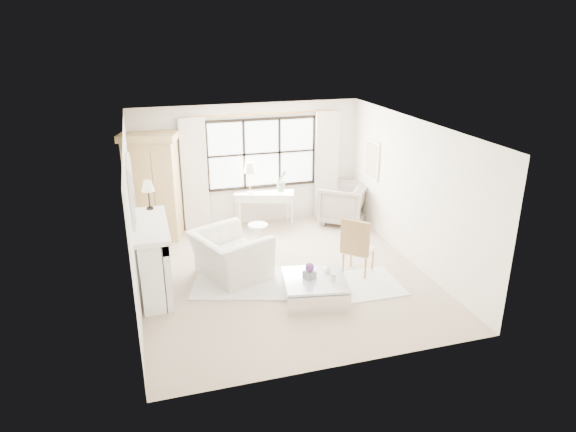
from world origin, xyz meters
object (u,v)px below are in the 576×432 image
object	(u,v)px
armoire	(153,186)
club_armchair	(230,255)
console_table	(264,209)
coffee_table	(315,289)

from	to	relation	value
armoire	club_armchair	size ratio (longest dim) A/B	1.77
console_table	coffee_table	xyz separation A→B (m)	(-0.01, -3.41, -0.22)
club_armchair	coffee_table	distance (m)	1.70
armoire	console_table	xyz separation A→B (m)	(2.34, -0.02, -0.74)
armoire	console_table	world-z (taller)	armoire
armoire	console_table	size ratio (longest dim) A/B	1.63
console_table	club_armchair	distance (m)	2.49
armoire	coffee_table	distance (m)	4.26
console_table	club_armchair	bearing A→B (deg)	-99.96
coffee_table	armoire	bearing A→B (deg)	134.37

